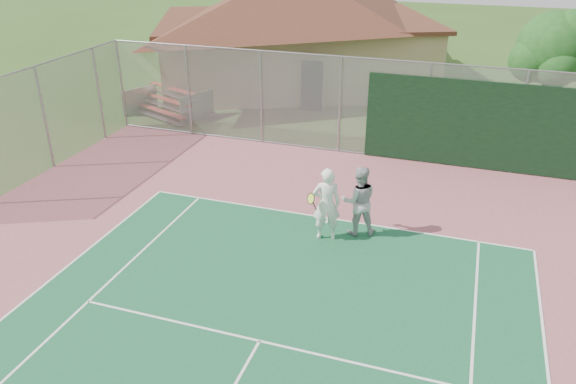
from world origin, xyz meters
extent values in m
cylinder|color=gray|center=(-10.00, 17.00, 1.75)|extent=(0.08, 0.08, 3.50)
cylinder|color=gray|center=(-7.00, 17.00, 1.75)|extent=(0.08, 0.08, 3.50)
cylinder|color=gray|center=(-4.00, 17.00, 1.75)|extent=(0.08, 0.08, 3.50)
cylinder|color=gray|center=(-1.00, 17.00, 1.75)|extent=(0.08, 0.08, 3.50)
cylinder|color=gray|center=(2.00, 17.00, 1.75)|extent=(0.08, 0.08, 3.50)
cylinder|color=gray|center=(5.00, 17.00, 1.75)|extent=(0.08, 0.08, 3.50)
cylinder|color=gray|center=(0.00, 17.00, 3.50)|extent=(20.00, 0.05, 0.05)
cylinder|color=gray|center=(0.00, 17.00, 0.05)|extent=(20.00, 0.05, 0.05)
cube|color=#999EA0|center=(0.00, 17.00, 1.75)|extent=(20.00, 0.02, 3.50)
cube|color=black|center=(5.00, 16.95, 1.55)|extent=(10.00, 0.04, 3.00)
cylinder|color=gray|center=(-10.00, 15.50, 1.75)|extent=(0.08, 0.08, 3.50)
cylinder|color=gray|center=(-10.00, 12.50, 1.75)|extent=(0.08, 0.08, 3.50)
cube|color=#999EA0|center=(-10.00, 12.50, 1.75)|extent=(0.02, 9.00, 3.50)
cube|color=tan|center=(-5.43, 25.64, 1.59)|extent=(15.02, 12.85, 3.17)
cube|color=brown|center=(-5.43, 25.64, 3.22)|extent=(15.72, 13.55, 0.19)
cube|color=black|center=(-3.32, 21.39, 1.11)|extent=(0.95, 0.06, 2.22)
cube|color=#AE3628|center=(-9.05, 18.26, 0.35)|extent=(2.87, 1.42, 0.05)
cube|color=#B2B5BA|center=(-9.05, 18.01, 0.15)|extent=(2.86, 1.40, 0.04)
cube|color=#AE3628|center=(-9.05, 18.81, 0.70)|extent=(2.87, 1.42, 0.05)
cube|color=#B2B5BA|center=(-9.05, 18.56, 0.50)|extent=(2.86, 1.40, 0.04)
cube|color=#AE3628|center=(-9.05, 19.36, 1.05)|extent=(2.87, 1.42, 0.05)
cube|color=#B2B5BA|center=(-9.05, 19.11, 0.85)|extent=(2.86, 1.40, 0.04)
cube|color=#B2B5BA|center=(-10.45, 18.81, 0.55)|extent=(0.75, 1.68, 1.10)
cube|color=#B2B5BA|center=(-7.64, 18.81, 0.55)|extent=(0.75, 1.68, 1.10)
cylinder|color=#392015|center=(6.18, 22.44, 1.25)|extent=(0.32, 0.32, 2.49)
sphere|color=#194816|center=(6.18, 22.44, 3.20)|extent=(2.85, 2.85, 2.85)
sphere|color=#194816|center=(6.98, 22.71, 2.85)|extent=(1.96, 1.96, 1.96)
sphere|color=#194816|center=(5.47, 22.09, 2.76)|extent=(1.78, 1.78, 1.78)
sphere|color=#194816|center=(6.36, 21.64, 2.67)|extent=(1.60, 1.60, 1.60)
sphere|color=#194816|center=(5.91, 23.15, 3.02)|extent=(1.78, 1.78, 1.78)
sphere|color=#194816|center=(6.71, 22.26, 3.83)|extent=(1.78, 1.78, 1.78)
imported|color=white|center=(0.19, 10.82, 1.01)|extent=(0.85, 0.70, 2.02)
imported|color=#ABADB0|center=(0.94, 11.33, 0.97)|extent=(1.15, 1.03, 1.95)
camera|label=1|loc=(3.38, -1.86, 7.72)|focal=35.00mm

